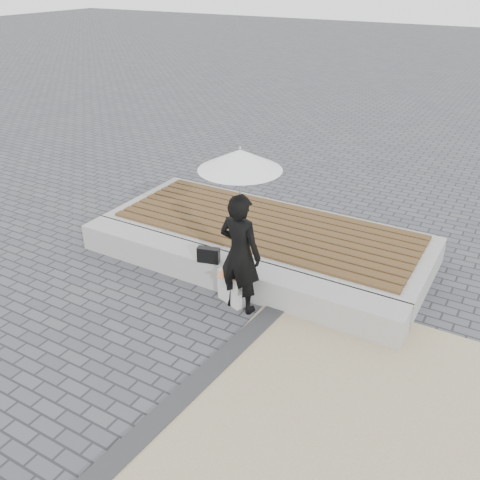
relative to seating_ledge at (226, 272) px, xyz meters
name	(u,v)px	position (x,y,z in m)	size (l,w,h in m)	color
ground	(156,348)	(0.00, -1.60, -0.20)	(80.00, 80.00, 0.00)	#49494E
edging_band	(183,397)	(0.75, -2.10, -0.18)	(0.25, 5.20, 0.04)	#303032
seating_ledge	(226,272)	(0.00, 0.00, 0.00)	(5.00, 0.45, 0.40)	#A09F9A
timber_platform	(266,238)	(0.00, 1.20, 0.00)	(5.00, 2.00, 0.40)	#A9AAA4
timber_decking	(267,225)	(0.00, 1.20, 0.22)	(4.60, 1.80, 0.04)	brown
woman	(240,254)	(0.44, -0.38, 0.60)	(0.59, 0.39, 1.61)	black
parasol	(240,160)	(0.44, -0.38, 1.83)	(0.98, 0.98, 1.25)	#B0B0B5
handbag	(208,255)	(-0.18, -0.17, 0.31)	(0.30, 0.11, 0.21)	black
canvas_tote	(232,288)	(0.29, -0.32, 0.02)	(0.42, 0.18, 0.44)	silver
magazine	(230,275)	(0.29, -0.37, 0.24)	(0.31, 0.22, 0.01)	#D83849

